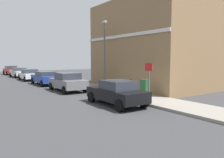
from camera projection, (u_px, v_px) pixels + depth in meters
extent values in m
plane|color=#38383A|center=(112.00, 100.00, 13.97)|extent=(80.00, 80.00, 0.00)
cube|color=gray|center=(91.00, 87.00, 19.95)|extent=(2.54, 30.00, 0.15)
cube|color=olive|center=(153.00, 46.00, 20.14)|extent=(7.43, 10.29, 7.74)
cube|color=silver|center=(121.00, 36.00, 17.92)|extent=(0.12, 10.29, 0.24)
cube|color=black|center=(116.00, 94.00, 12.55)|extent=(1.83, 4.11, 0.61)
cube|color=#2D333D|center=(118.00, 85.00, 12.35)|extent=(1.56, 1.82, 0.53)
cylinder|color=black|center=(91.00, 97.00, 13.37)|extent=(0.24, 0.65, 0.64)
cylinder|color=black|center=(113.00, 95.00, 14.26)|extent=(0.24, 0.65, 0.64)
cylinder|color=black|center=(120.00, 106.00, 10.90)|extent=(0.24, 0.65, 0.64)
cylinder|color=black|center=(144.00, 102.00, 11.80)|extent=(0.24, 0.65, 0.64)
cube|color=slate|center=(68.00, 83.00, 17.99)|extent=(1.94, 4.18, 0.68)
cube|color=#2D333D|center=(68.00, 76.00, 17.86)|extent=(1.66, 1.94, 0.55)
cylinder|color=black|center=(51.00, 86.00, 18.80)|extent=(0.24, 0.65, 0.64)
cylinder|color=black|center=(70.00, 85.00, 19.76)|extent=(0.24, 0.65, 0.64)
cylinder|color=black|center=(64.00, 90.00, 16.29)|extent=(0.24, 0.65, 0.64)
cylinder|color=black|center=(85.00, 88.00, 17.24)|extent=(0.24, 0.65, 0.64)
cube|color=navy|center=(45.00, 78.00, 22.47)|extent=(1.82, 4.44, 0.65)
cube|color=#2D333D|center=(46.00, 74.00, 22.31)|extent=(1.59, 2.24, 0.44)
cylinder|color=black|center=(33.00, 81.00, 23.39)|extent=(0.23, 0.64, 0.64)
cylinder|color=black|center=(48.00, 80.00, 24.34)|extent=(0.23, 0.64, 0.64)
cylinder|color=black|center=(42.00, 84.00, 20.67)|extent=(0.23, 0.64, 0.64)
cylinder|color=black|center=(59.00, 83.00, 21.61)|extent=(0.23, 0.64, 0.64)
cube|color=silver|center=(29.00, 75.00, 27.14)|extent=(1.88, 4.34, 0.59)
cube|color=#2D333D|center=(30.00, 71.00, 26.91)|extent=(1.61, 2.14, 0.51)
cylinder|color=black|center=(20.00, 77.00, 28.03)|extent=(0.23, 0.64, 0.64)
cylinder|color=black|center=(33.00, 77.00, 28.96)|extent=(0.23, 0.64, 0.64)
cylinder|color=black|center=(25.00, 79.00, 25.38)|extent=(0.23, 0.64, 0.64)
cylinder|color=black|center=(40.00, 78.00, 26.31)|extent=(0.23, 0.64, 0.64)
cube|color=#B7B7BC|center=(19.00, 73.00, 31.75)|extent=(1.88, 4.49, 0.65)
cube|color=#2D333D|center=(19.00, 69.00, 31.62)|extent=(1.62, 2.01, 0.44)
cylinder|color=black|center=(10.00, 75.00, 32.63)|extent=(0.23, 0.64, 0.64)
cylinder|color=black|center=(22.00, 74.00, 33.62)|extent=(0.23, 0.64, 0.64)
cylinder|color=black|center=(16.00, 76.00, 29.93)|extent=(0.23, 0.64, 0.64)
cylinder|color=black|center=(28.00, 75.00, 30.93)|extent=(0.23, 0.64, 0.64)
cube|color=maroon|center=(11.00, 71.00, 37.12)|extent=(1.85, 4.17, 0.68)
cube|color=#2D333D|center=(11.00, 67.00, 36.98)|extent=(1.62, 1.92, 0.51)
cylinder|color=black|center=(4.00, 72.00, 37.89)|extent=(0.22, 0.64, 0.64)
cylinder|color=black|center=(14.00, 72.00, 38.89)|extent=(0.22, 0.64, 0.64)
cylinder|color=black|center=(7.00, 73.00, 35.41)|extent=(0.22, 0.64, 0.64)
cylinder|color=black|center=(18.00, 73.00, 36.41)|extent=(0.22, 0.64, 0.64)
cube|color=#1E4C28|center=(145.00, 88.00, 14.51)|extent=(0.40, 0.55, 1.15)
cube|color=#333333|center=(145.00, 96.00, 14.56)|extent=(0.46, 0.61, 0.08)
cylinder|color=black|center=(131.00, 87.00, 15.84)|extent=(0.12, 0.12, 0.95)
sphere|color=black|center=(131.00, 80.00, 15.79)|extent=(0.14, 0.14, 0.14)
cylinder|color=black|center=(105.00, 86.00, 16.15)|extent=(0.12, 0.12, 0.95)
sphere|color=black|center=(105.00, 80.00, 16.11)|extent=(0.14, 0.14, 0.14)
cylinder|color=#59595B|center=(149.00, 83.00, 12.44)|extent=(0.08, 0.08, 2.30)
cube|color=white|center=(149.00, 67.00, 12.34)|extent=(0.03, 0.56, 0.40)
cube|color=red|center=(149.00, 67.00, 12.33)|extent=(0.01, 0.60, 0.44)
cylinder|color=#59595B|center=(104.00, 56.00, 18.55)|extent=(0.14, 0.14, 5.50)
cube|color=#A5A599|center=(104.00, 22.00, 18.29)|extent=(0.20, 0.44, 0.20)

